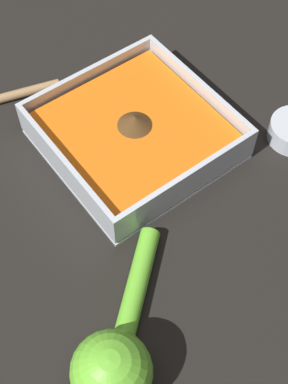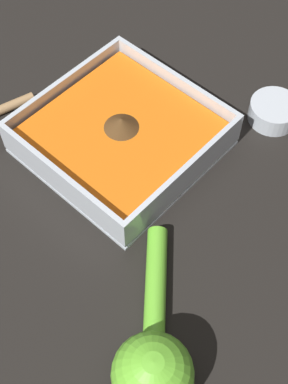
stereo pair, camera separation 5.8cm
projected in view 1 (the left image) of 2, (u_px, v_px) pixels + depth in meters
The scene contains 3 objects.
ground_plane at pixel (178, 160), 0.64m from camera, with size 4.00×4.00×0.00m, color black.
square_dish at pixel (135, 134), 0.63m from camera, with size 0.20×0.20×0.05m.
lemon_squeezer at pixel (115, 360), 0.47m from camera, with size 0.16×0.15×0.07m.
Camera 1 is at (-0.26, -0.28, 0.51)m, focal length 50.00 mm.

